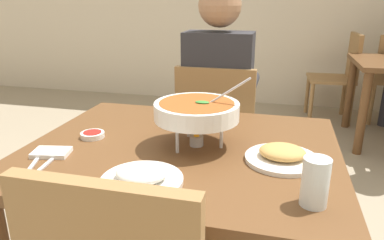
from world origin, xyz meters
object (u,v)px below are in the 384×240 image
(sauce_dish, at_px, (92,135))
(dining_table_main, at_px, (182,174))
(chair_bg_corner, at_px, (341,72))
(appetizer_plate, at_px, (282,156))
(diner_main, at_px, (219,91))
(curry_bowl, at_px, (197,111))
(rice_plate, at_px, (142,177))
(chair_diner_main, at_px, (217,133))
(drink_glass, at_px, (315,184))

(sauce_dish, bearing_deg, dining_table_main, 0.46)
(chair_bg_corner, bearing_deg, appetizer_plate, -101.40)
(diner_main, height_order, appetizer_plate, diner_main)
(diner_main, height_order, curry_bowl, diner_main)
(sauce_dish, bearing_deg, curry_bowl, 3.25)
(rice_plate, height_order, chair_bg_corner, chair_bg_corner)
(appetizer_plate, bearing_deg, chair_bg_corner, 78.60)
(curry_bowl, distance_m, sauce_dish, 0.42)
(diner_main, xyz_separation_m, chair_bg_corner, (0.92, 2.01, -0.24))
(chair_diner_main, distance_m, curry_bowl, 0.80)
(curry_bowl, xyz_separation_m, rice_plate, (-0.09, -0.31, -0.11))
(chair_diner_main, distance_m, sauce_dish, 0.85)
(chair_bg_corner, bearing_deg, rice_plate, -107.35)
(rice_plate, xyz_separation_m, chair_bg_corner, (0.96, 3.07, -0.24))
(rice_plate, bearing_deg, sauce_dish, 137.61)
(chair_diner_main, height_order, appetizer_plate, chair_diner_main)
(diner_main, distance_m, rice_plate, 1.06)
(appetizer_plate, bearing_deg, curry_bowl, 168.29)
(sauce_dish, relative_size, drink_glass, 0.69)
(diner_main, distance_m, drink_glass, 1.15)
(curry_bowl, distance_m, drink_glass, 0.50)
(dining_table_main, bearing_deg, diner_main, 90.00)
(curry_bowl, height_order, appetizer_plate, curry_bowl)
(rice_plate, bearing_deg, curry_bowl, 74.14)
(curry_bowl, bearing_deg, chair_diner_main, 93.95)
(curry_bowl, height_order, rice_plate, curry_bowl)
(dining_table_main, xyz_separation_m, chair_bg_corner, (0.92, 2.78, -0.11))
(sauce_dish, relative_size, chair_bg_corner, 0.10)
(dining_table_main, height_order, diner_main, diner_main)
(chair_bg_corner, bearing_deg, diner_main, -114.62)
(dining_table_main, bearing_deg, appetizer_plate, -6.88)
(dining_table_main, xyz_separation_m, drink_glass, (0.43, -0.29, 0.17))
(dining_table_main, distance_m, sauce_dish, 0.38)
(sauce_dish, bearing_deg, drink_glass, -20.10)
(chair_diner_main, height_order, rice_plate, chair_diner_main)
(chair_diner_main, relative_size, appetizer_plate, 3.75)
(curry_bowl, bearing_deg, drink_glass, -39.08)
(chair_diner_main, relative_size, chair_bg_corner, 1.00)
(chair_diner_main, bearing_deg, dining_table_main, -90.00)
(dining_table_main, relative_size, drink_glass, 8.47)
(dining_table_main, bearing_deg, drink_glass, -33.93)
(dining_table_main, distance_m, chair_bg_corner, 2.93)
(dining_table_main, distance_m, diner_main, 0.78)
(diner_main, bearing_deg, sauce_dish, -114.64)
(diner_main, xyz_separation_m, rice_plate, (-0.04, -1.06, 0.00))
(dining_table_main, height_order, curry_bowl, curry_bowl)
(sauce_dish, bearing_deg, appetizer_plate, -3.20)
(diner_main, bearing_deg, chair_diner_main, -90.00)
(curry_bowl, xyz_separation_m, sauce_dish, (-0.40, -0.02, -0.12))
(drink_glass, bearing_deg, chair_diner_main, 112.82)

